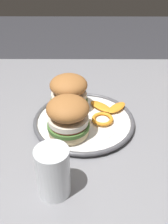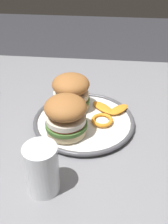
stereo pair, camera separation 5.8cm
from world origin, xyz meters
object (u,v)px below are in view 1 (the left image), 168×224
dinner_plate (84,121)px  sandwich_half_left (68,116)px  drinking_glass (53,174)px  dining_table (98,162)px  sandwich_half_right (69,92)px

dinner_plate → sandwich_half_left: 0.09m
drinking_glass → dining_table: bearing=-118.1°
dining_table → drinking_glass: (0.10, 0.19, 0.16)m
sandwich_half_right → drinking_glass: sandwich_half_right is taller
dining_table → drinking_glass: 0.27m
sandwich_half_left → sandwich_half_right: same height
dining_table → sandwich_half_left: bearing=14.1°
dinner_plate → sandwich_half_right: size_ratio=2.30×
dinner_plate → sandwich_half_right: 0.09m
dinner_plate → sandwich_half_left: size_ratio=2.57×
sandwich_half_left → sandwich_half_right: (0.00, -0.11, 0.00)m
dining_table → drinking_glass: bearing=61.9°
dining_table → sandwich_half_right: (0.08, -0.09, 0.18)m
sandwich_half_right → drinking_glass: bearing=86.7°
drinking_glass → dinner_plate: bearing=-104.6°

